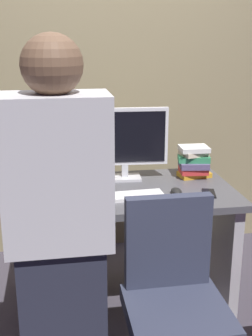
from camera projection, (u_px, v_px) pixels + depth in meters
ground_plane at (125, 298)px, 2.85m from camera, size 9.00×9.00×0.00m
wall_back at (106, 52)px, 3.20m from camera, size 6.40×0.10×3.00m
desk at (125, 227)px, 2.71m from camera, size 1.31×0.74×0.74m
office_chair at (174, 313)px, 1.99m from camera, size 0.52×0.52×0.94m
person_at_desk at (60, 246)px, 1.73m from camera, size 0.40×0.24×1.64m
monitor at (125, 140)px, 2.76m from camera, size 0.54×0.15×0.46m
keyboard at (126, 196)px, 2.50m from camera, size 0.44×0.15×0.02m
mouse at (176, 191)px, 2.56m from camera, size 0.06×0.10×0.03m
cup_near_keyboard at (44, 196)px, 2.40m from camera, size 0.07×0.07×0.10m
book_stack at (194, 162)px, 2.84m from camera, size 0.23×0.19×0.20m
cell_phone at (209, 193)px, 2.56m from camera, size 0.10×0.16×0.01m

